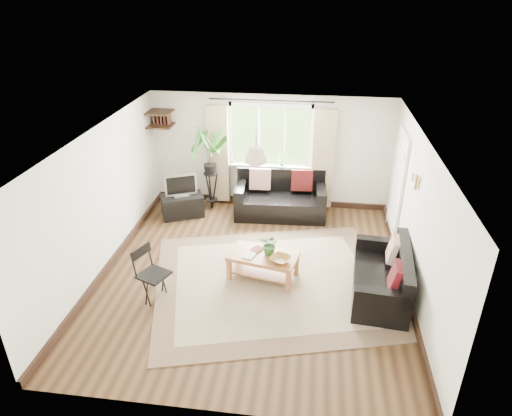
# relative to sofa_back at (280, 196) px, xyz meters

# --- Properties ---
(floor) EXTENTS (5.50, 5.50, 0.00)m
(floor) POSITION_rel_sofa_back_xyz_m (-0.27, -2.23, -0.43)
(floor) COLOR black
(floor) RESTS_ON ground
(ceiling) EXTENTS (5.50, 5.50, 0.00)m
(ceiling) POSITION_rel_sofa_back_xyz_m (-0.27, -2.23, 1.97)
(ceiling) COLOR white
(ceiling) RESTS_ON floor
(wall_back) EXTENTS (5.00, 0.02, 2.40)m
(wall_back) POSITION_rel_sofa_back_xyz_m (-0.27, 0.52, 0.77)
(wall_back) COLOR silver
(wall_back) RESTS_ON floor
(wall_front) EXTENTS (5.00, 0.02, 2.40)m
(wall_front) POSITION_rel_sofa_back_xyz_m (-0.27, -4.98, 0.77)
(wall_front) COLOR silver
(wall_front) RESTS_ON floor
(wall_left) EXTENTS (0.02, 5.50, 2.40)m
(wall_left) POSITION_rel_sofa_back_xyz_m (-2.77, -2.23, 0.77)
(wall_left) COLOR silver
(wall_left) RESTS_ON floor
(wall_right) EXTENTS (0.02, 5.50, 2.40)m
(wall_right) POSITION_rel_sofa_back_xyz_m (2.23, -2.23, 0.77)
(wall_right) COLOR silver
(wall_right) RESTS_ON floor
(rug) EXTENTS (4.48, 4.09, 0.02)m
(rug) POSITION_rel_sofa_back_xyz_m (0.09, -2.43, -0.42)
(rug) COLOR beige
(rug) RESTS_ON floor
(window) EXTENTS (2.50, 0.16, 2.16)m
(window) POSITION_rel_sofa_back_xyz_m (-0.27, 0.48, 1.12)
(window) COLOR white
(window) RESTS_ON wall_back
(door) EXTENTS (0.06, 0.96, 2.06)m
(door) POSITION_rel_sofa_back_xyz_m (2.20, -0.53, 0.57)
(door) COLOR silver
(door) RESTS_ON wall_right
(corner_shelf) EXTENTS (0.50, 0.50, 0.34)m
(corner_shelf) POSITION_rel_sofa_back_xyz_m (-2.52, 0.27, 1.46)
(corner_shelf) COLOR black
(corner_shelf) RESTS_ON wall_back
(pendant_lamp) EXTENTS (0.36, 0.36, 0.54)m
(pendant_lamp) POSITION_rel_sofa_back_xyz_m (-0.27, -1.83, 1.62)
(pendant_lamp) COLOR beige
(pendant_lamp) RESTS_ON ceiling
(wall_sconce) EXTENTS (0.12, 0.12, 0.28)m
(wall_sconce) POSITION_rel_sofa_back_xyz_m (2.16, -1.93, 1.31)
(wall_sconce) COLOR beige
(wall_sconce) RESTS_ON wall_right
(sofa_back) EXTENTS (1.89, 1.02, 0.87)m
(sofa_back) POSITION_rel_sofa_back_xyz_m (0.00, 0.00, 0.00)
(sofa_back) COLOR black
(sofa_back) RESTS_ON floor
(sofa_right) EXTENTS (1.68, 0.95, 0.76)m
(sofa_right) POSITION_rel_sofa_back_xyz_m (1.77, -2.51, -0.05)
(sofa_right) COLOR black
(sofa_right) RESTS_ON floor
(coffee_table) EXTENTS (1.21, 0.82, 0.45)m
(coffee_table) POSITION_rel_sofa_back_xyz_m (-0.09, -2.30, -0.21)
(coffee_table) COLOR #985631
(coffee_table) RESTS_ON floor
(table_plant) EXTENTS (0.40, 0.38, 0.35)m
(table_plant) POSITION_rel_sofa_back_xyz_m (0.02, -2.27, 0.19)
(table_plant) COLOR #2C5F26
(table_plant) RESTS_ON coffee_table
(bowl) EXTENTS (0.43, 0.43, 0.08)m
(bowl) POSITION_rel_sofa_back_xyz_m (0.21, -2.46, 0.06)
(bowl) COLOR #A37638
(bowl) RESTS_ON coffee_table
(book_a) EXTENTS (0.23, 0.27, 0.02)m
(book_a) POSITION_rel_sofa_back_xyz_m (-0.38, -2.34, 0.03)
(book_a) COLOR silver
(book_a) RESTS_ON coffee_table
(book_b) EXTENTS (0.25, 0.27, 0.02)m
(book_b) POSITION_rel_sofa_back_xyz_m (-0.28, -2.13, 0.03)
(book_b) COLOR #582F23
(book_b) RESTS_ON coffee_table
(tv_stand) EXTENTS (0.96, 0.78, 0.45)m
(tv_stand) POSITION_rel_sofa_back_xyz_m (-2.01, -0.31, -0.21)
(tv_stand) COLOR black
(tv_stand) RESTS_ON floor
(tv) EXTENTS (0.68, 0.46, 0.50)m
(tv) POSITION_rel_sofa_back_xyz_m (-2.01, -0.31, 0.27)
(tv) COLOR #A5A5AA
(tv) RESTS_ON tv_stand
(palm_stand) EXTENTS (0.85, 0.85, 1.77)m
(palm_stand) POSITION_rel_sofa_back_xyz_m (-1.48, 0.12, 0.45)
(palm_stand) COLOR black
(palm_stand) RESTS_ON floor
(folding_chair) EXTENTS (0.59, 0.59, 0.87)m
(folding_chair) POSITION_rel_sofa_back_xyz_m (-1.66, -3.08, 0.00)
(folding_chair) COLOR black
(folding_chair) RESTS_ON floor
(sill_plant) EXTENTS (0.14, 0.10, 0.27)m
(sill_plant) POSITION_rel_sofa_back_xyz_m (-0.02, 0.40, 0.63)
(sill_plant) COLOR #2D6023
(sill_plant) RESTS_ON window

